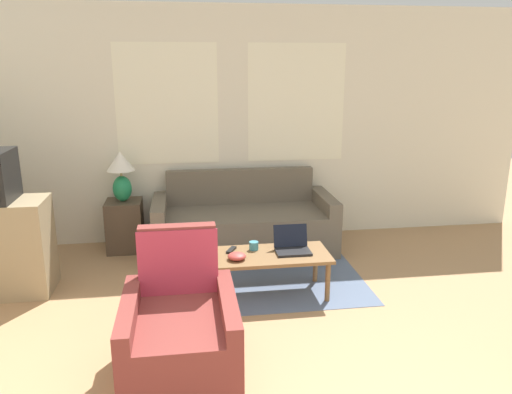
# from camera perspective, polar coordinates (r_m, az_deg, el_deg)

# --- Properties ---
(wall_back) EXTENTS (6.75, 0.06, 2.60)m
(wall_back) POSITION_cam_1_polar(r_m,az_deg,el_deg) (5.67, -1.80, 8.19)
(wall_back) COLOR silver
(wall_back) RESTS_ON ground_plane
(rug) EXTENTS (1.84, 1.83, 0.01)m
(rug) POSITION_cam_1_polar(r_m,az_deg,el_deg) (5.01, 0.56, -8.24)
(rug) COLOR slate
(rug) RESTS_ON ground_plane
(couch) EXTENTS (1.93, 0.83, 0.83)m
(couch) POSITION_cam_1_polar(r_m,az_deg,el_deg) (5.48, -1.44, -3.22)
(couch) COLOR #665B4C
(couch) RESTS_ON ground_plane
(armchair) EXTENTS (0.73, 0.85, 0.92)m
(armchair) POSITION_cam_1_polar(r_m,az_deg,el_deg) (3.41, -8.63, -15.32)
(armchair) COLOR brown
(armchair) RESTS_ON ground_plane
(side_table) EXTENTS (0.38, 0.38, 0.55)m
(side_table) POSITION_cam_1_polar(r_m,az_deg,el_deg) (5.61, -14.75, -3.18)
(side_table) COLOR #4C3D2D
(side_table) RESTS_ON ground_plane
(table_lamp) EXTENTS (0.29, 0.29, 0.54)m
(table_lamp) POSITION_cam_1_polar(r_m,az_deg,el_deg) (5.46, -15.17, 2.80)
(table_lamp) COLOR #1E8451
(table_lamp) RESTS_ON side_table
(coffee_table) EXTENTS (1.02, 0.50, 0.38)m
(coffee_table) POSITION_cam_1_polar(r_m,az_deg,el_deg) (4.38, 1.69, -7.03)
(coffee_table) COLOR brown
(coffee_table) RESTS_ON ground_plane
(laptop) EXTENTS (0.30, 0.26, 0.21)m
(laptop) POSITION_cam_1_polar(r_m,az_deg,el_deg) (4.42, 4.14, -5.56)
(laptop) COLOR black
(laptop) RESTS_ON coffee_table
(cup_navy) EXTENTS (0.08, 0.08, 0.07)m
(cup_navy) POSITION_cam_1_polar(r_m,az_deg,el_deg) (4.44, -0.26, -5.59)
(cup_navy) COLOR teal
(cup_navy) RESTS_ON coffee_table
(snack_bowl) EXTENTS (0.16, 0.16, 0.06)m
(snack_bowl) POSITION_cam_1_polar(r_m,az_deg,el_deg) (4.23, -2.21, -6.78)
(snack_bowl) COLOR #B23D38
(snack_bowl) RESTS_ON coffee_table
(tv_remote) EXTENTS (0.11, 0.15, 0.02)m
(tv_remote) POSITION_cam_1_polar(r_m,az_deg,el_deg) (4.43, -2.84, -6.05)
(tv_remote) COLOR black
(tv_remote) RESTS_ON coffee_table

